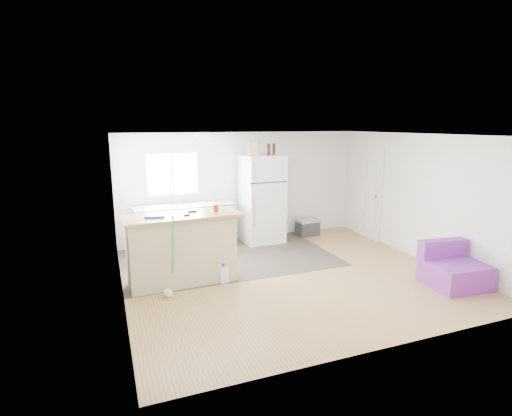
{
  "coord_description": "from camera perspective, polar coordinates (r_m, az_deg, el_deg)",
  "views": [
    {
      "loc": [
        -2.9,
        -5.91,
        2.58
      ],
      "look_at": [
        -0.36,
        0.7,
        1.08
      ],
      "focal_mm": 28.0,
      "sensor_mm": 36.0,
      "label": 1
    }
  ],
  "objects": [
    {
      "name": "bottle_left",
      "position": [
        8.58,
        1.82,
        8.35
      ],
      "size": [
        0.07,
        0.07,
        0.25
      ],
      "primitive_type": "cylinder",
      "rotation": [
        0.0,
        0.0,
        0.04
      ],
      "color": "#341909",
      "rests_on": "refrigerator"
    },
    {
      "name": "peninsula",
      "position": [
        6.66,
        -10.54,
        -5.7
      ],
      "size": [
        1.9,
        0.8,
        1.15
      ],
      "rotation": [
        0.0,
        0.0,
        0.05
      ],
      "color": "#C5B78E",
      "rests_on": "floor"
    },
    {
      "name": "refrigerator",
      "position": [
        8.77,
        0.85,
        1.3
      ],
      "size": [
        0.88,
        0.84,
        1.92
      ],
      "rotation": [
        0.0,
        0.0,
        0.05
      ],
      "color": "white",
      "rests_on": "floor"
    },
    {
      "name": "mop",
      "position": [
        6.3,
        -12.27,
        -10.23
      ],
      "size": [
        0.21,
        0.36,
        1.28
      ],
      "rotation": [
        0.0,
        0.0,
        -0.01
      ],
      "color": "green",
      "rests_on": "floor"
    },
    {
      "name": "vinyl_zone",
      "position": [
        7.91,
        -3.94,
        -7.08
      ],
      "size": [
        4.05,
        2.5,
        0.0
      ],
      "primitive_type": "cube",
      "color": "#38302A",
      "rests_on": "floor"
    },
    {
      "name": "bottle_right",
      "position": [
        8.71,
        2.57,
        8.4
      ],
      "size": [
        0.08,
        0.08,
        0.25
      ],
      "primitive_type": "cylinder",
      "rotation": [
        0.0,
        0.0,
        -0.09
      ],
      "color": "#341909",
      "rests_on": "refrigerator"
    },
    {
      "name": "red_cup",
      "position": [
        6.61,
        -5.75,
        -0.05
      ],
      "size": [
        0.1,
        0.1,
        0.12
      ],
      "primitive_type": "cylinder",
      "rotation": [
        0.0,
        0.0,
        -0.37
      ],
      "color": "#B9160B",
      "rests_on": "peninsula"
    },
    {
      "name": "cooler",
      "position": [
        9.46,
        7.36,
        -2.71
      ],
      "size": [
        0.54,
        0.39,
        0.4
      ],
      "rotation": [
        0.0,
        0.0,
        0.07
      ],
      "color": "#2E2E30",
      "rests_on": "floor"
    },
    {
      "name": "cleaner_jug",
      "position": [
        6.7,
        -4.7,
        -9.39
      ],
      "size": [
        0.18,
        0.16,
        0.34
      ],
      "rotation": [
        0.0,
        0.0,
        0.36
      ],
      "color": "white",
      "rests_on": "floor"
    },
    {
      "name": "kitchen_cabinets",
      "position": [
        8.49,
        -10.04,
        -2.57
      ],
      "size": [
        2.13,
        0.78,
        1.22
      ],
      "rotation": [
        0.0,
        0.0,
        0.06
      ],
      "color": "white",
      "rests_on": "floor"
    },
    {
      "name": "tool_b",
      "position": [
        6.4,
        -9.85,
        -0.99
      ],
      "size": [
        0.11,
        0.07,
        0.03
      ],
      "primitive_type": "cube",
      "rotation": [
        0.0,
        0.0,
        -0.36
      ],
      "color": "black",
      "rests_on": "peninsula"
    },
    {
      "name": "interior_door",
      "position": [
        9.47,
        15.78,
        2.01
      ],
      "size": [
        0.11,
        0.92,
        2.1
      ],
      "color": "white",
      "rests_on": "right_wall"
    },
    {
      "name": "room",
      "position": [
        6.72,
        5.0,
        0.06
      ],
      "size": [
        5.51,
        5.01,
        2.41
      ],
      "color": "olive",
      "rests_on": "ground"
    },
    {
      "name": "ceiling_fixture",
      "position": [
        7.31,
        -7.7,
        10.13
      ],
      "size": [
        0.3,
        0.3,
        0.07
      ],
      "primitive_type": "cylinder",
      "color": "white",
      "rests_on": "ceiling"
    },
    {
      "name": "purple_seat",
      "position": [
        7.28,
        26.32,
        -7.97
      ],
      "size": [
        0.92,
        0.88,
        0.7
      ],
      "rotation": [
        0.0,
        0.0,
        -0.1
      ],
      "color": "purple",
      "rests_on": "floor"
    },
    {
      "name": "blue_tray",
      "position": [
        6.42,
        -14.3,
        -1.11
      ],
      "size": [
        0.32,
        0.26,
        0.04
      ],
      "primitive_type": "cube",
      "rotation": [
        0.0,
        0.0,
        -0.12
      ],
      "color": "#1539C5",
      "rests_on": "peninsula"
    },
    {
      "name": "tool_a",
      "position": [
        6.65,
        -9.1,
        -0.47
      ],
      "size": [
        0.14,
        0.06,
        0.03
      ],
      "primitive_type": "cube",
      "rotation": [
        0.0,
        0.0,
        0.07
      ],
      "color": "black",
      "rests_on": "peninsula"
    },
    {
      "name": "window",
      "position": [
        8.57,
        -11.85,
        4.8
      ],
      "size": [
        1.18,
        0.06,
        0.98
      ],
      "color": "white",
      "rests_on": "back_wall"
    },
    {
      "name": "cardboard_box",
      "position": [
        8.51,
        -0.44,
        8.5
      ],
      "size": [
        0.22,
        0.14,
        0.3
      ],
      "primitive_type": "cube",
      "rotation": [
        0.0,
        0.0,
        -0.2
      ],
      "color": "tan",
      "rests_on": "refrigerator"
    }
  ]
}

